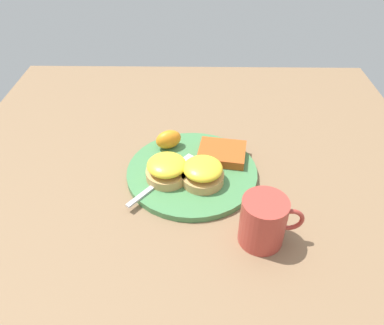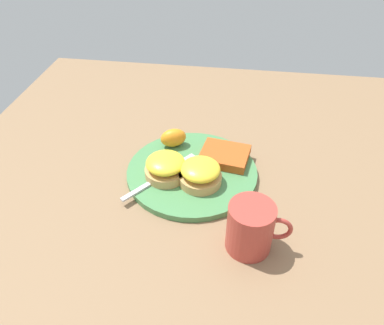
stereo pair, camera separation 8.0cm
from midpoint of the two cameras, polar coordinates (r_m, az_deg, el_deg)
ground_plane at (r=0.82m, az=-2.79°, el=-1.97°), size 1.10×1.10×0.00m
plate at (r=0.81m, az=-2.80°, el=-1.59°), size 0.28×0.28×0.01m
sandwich_benedict_left at (r=0.78m, az=-6.79°, el=-1.10°), size 0.09×0.09×0.05m
sandwich_benedict_right at (r=0.76m, az=-1.33°, el=-1.65°), size 0.09×0.09×0.05m
hashbrown_patty at (r=0.84m, az=1.88°, el=1.37°), size 0.12×0.10×0.02m
orange_wedge at (r=0.86m, az=-6.25°, el=3.43°), size 0.07×0.06×0.04m
fork at (r=0.79m, az=-6.70°, el=-2.18°), size 0.14×0.17×0.00m
cup at (r=0.66m, az=7.47°, el=-9.03°), size 0.11×0.08×0.09m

